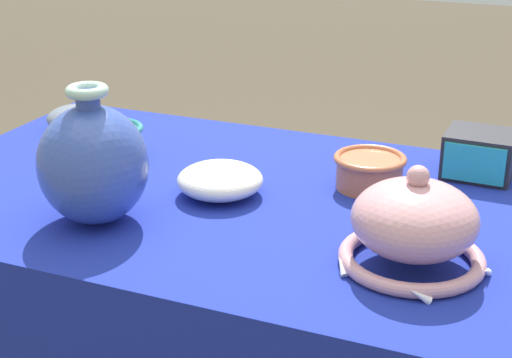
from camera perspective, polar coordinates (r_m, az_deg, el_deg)
display_table at (r=1.38m, az=0.80°, el=-4.68°), size 1.33×0.74×0.76m
vase_tall_bulbous at (r=1.27m, az=-11.76°, el=1.12°), size 0.18×0.18×0.23m
vase_dome_bell at (r=1.14m, az=11.41°, el=-3.47°), size 0.22×0.22×0.16m
mosaic_tile_box at (r=1.51m, az=15.94°, el=1.75°), size 0.13×0.12×0.08m
cup_wide_teal at (r=1.56m, az=-10.34°, el=2.75°), size 0.12×0.12×0.07m
bowl_shallow_ivory at (r=1.37m, az=-2.63°, el=-0.08°), size 0.15×0.15×0.06m
bowl_shallow_slate at (r=1.75m, az=-12.92°, el=4.34°), size 0.13×0.13×0.05m
cup_wide_terracotta at (r=1.41m, az=8.26°, el=0.64°), size 0.13×0.13×0.06m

